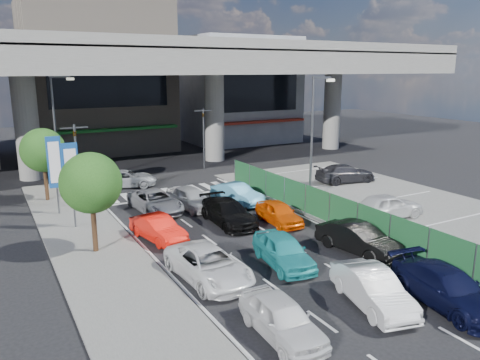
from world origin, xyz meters
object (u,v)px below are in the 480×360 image
signboard_far (55,165)px  crossing_wagon_silver (126,179)px  street_lamp_right (314,129)px  hatch_black_mid_right (358,239)px  kei_truck_front_right (237,194)px  tree_far (43,150)px  parked_sedan_dgrey (345,173)px  sedan_white_front_mid (191,198)px  traffic_cone (300,203)px  parked_sedan_white (387,206)px  taxi_teal_mid (283,250)px  sedan_white_mid_left (209,265)px  taxi_orange_left (158,228)px  van_white_back_left (282,318)px  sedan_black_mid (228,212)px  street_lamp_left (57,122)px  taxi_orange_right (279,213)px  traffic_light_left (76,145)px  wagon_silver_front_left (155,201)px  minivan_navy_back (447,288)px  traffic_light_right (203,123)px  signboard_near (71,174)px  hatch_white_back_mid (373,289)px  tree_near (91,183)px

signboard_far → crossing_wagon_silver: size_ratio=1.06×
street_lamp_right → hatch_black_mid_right: (-3.37, -7.90, -4.08)m
street_lamp_right → kei_truck_front_right: (-4.39, 2.08, -4.12)m
tree_far → parked_sedan_dgrey: 21.34m
sedan_white_front_mid → traffic_cone: sedan_white_front_mid is taller
hatch_black_mid_right → parked_sedan_white: 5.86m
sedan_white_front_mid → taxi_teal_mid: bearing=-98.5°
sedan_white_mid_left → taxi_orange_left: bearing=89.3°
signboard_far → van_white_back_left: (4.28, -17.07, -2.41)m
hatch_black_mid_right → sedan_black_mid: bearing=107.7°
street_lamp_left → tree_far: street_lamp_left is taller
street_lamp_right → crossing_wagon_silver: size_ratio=1.80×
van_white_back_left → taxi_teal_mid: 5.68m
taxi_orange_right → sedan_black_mid: bearing=156.8°
taxi_orange_left → sedan_black_mid: sedan_black_mid is taller
parked_sedan_dgrey → van_white_back_left: bearing=142.2°
van_white_back_left → tree_far: bearing=104.8°
traffic_light_left → wagon_silver_front_left: traffic_light_left is taller
minivan_navy_back → taxi_teal_mid: size_ratio=1.17×
traffic_light_right → wagon_silver_front_left: traffic_light_right is taller
signboard_near → sedan_black_mid: size_ratio=1.02×
hatch_white_back_mid → sedan_white_mid_left: (-4.26, 4.86, -0.02)m
taxi_teal_mid → hatch_black_mid_right: bearing=1.5°
parked_sedan_dgrey → sedan_white_front_mid: bearing=101.1°
traffic_cone → minivan_navy_back: bearing=-101.5°
sedan_black_mid → sedan_white_mid_left: bearing=-122.9°
sedan_white_front_mid → sedan_white_mid_left: bearing=-118.5°
sedan_black_mid → parked_sedan_dgrey: bearing=20.5°
parked_sedan_white → van_white_back_left: bearing=127.2°
tree_near → kei_truck_front_right: tree_near is taller
hatch_black_mid_right → taxi_orange_left: hatch_black_mid_right is taller
taxi_orange_right → sedan_white_mid_left: bearing=-140.6°
tree_far → taxi_orange_left: 11.34m
minivan_navy_back → traffic_cone: bearing=86.2°
signboard_near → tree_far: (-0.60, 6.51, 0.32)m
kei_truck_front_right → sedan_white_front_mid: bearing=158.5°
signboard_near → parked_sedan_dgrey: signboard_near is taller
traffic_light_left → parked_sedan_dgrey: traffic_light_left is taller
taxi_teal_mid → sedan_black_mid: (0.51, 6.17, -0.02)m
signboard_near → van_white_back_left: (3.88, -14.07, -2.41)m
traffic_light_left → traffic_light_right: 13.63m
sedan_black_mid → crossing_wagon_silver: sedan_black_mid is taller
sedan_black_mid → signboard_far: bearing=143.4°
sedan_white_front_mid → kei_truck_front_right: (3.04, -0.42, -0.04)m
kei_truck_front_right → sedan_white_mid_left: bearing=-138.3°
signboard_near → signboard_far: 3.03m
traffic_light_left → street_lamp_right: size_ratio=0.65×
taxi_teal_mid → sedan_white_mid_left: bearing=-175.5°
street_lamp_right → wagon_silver_front_left: bearing=162.9°
traffic_light_right → parked_sedan_dgrey: bearing=-54.4°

